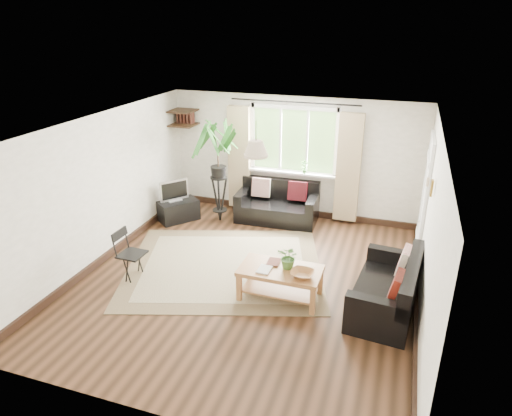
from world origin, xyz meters
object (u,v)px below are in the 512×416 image
(coffee_table, at_px, (280,283))
(folding_chair, at_px, (132,255))
(sofa_back, at_px, (277,203))
(sofa_right, at_px, (386,285))
(tv_stand, at_px, (179,211))
(palm_stand, at_px, (219,173))

(coffee_table, height_order, folding_chair, folding_chair)
(sofa_back, height_order, coffee_table, sofa_back)
(sofa_right, relative_size, folding_chair, 2.01)
(sofa_right, bearing_deg, coffee_table, -76.57)
(tv_stand, xyz_separation_m, folding_chair, (0.35, -2.19, 0.19))
(coffee_table, bearing_deg, folding_chair, -175.29)
(sofa_back, relative_size, sofa_right, 1.00)
(sofa_right, distance_m, tv_stand, 4.49)
(folding_chair, bearing_deg, coffee_table, -83.66)
(coffee_table, bearing_deg, tv_stand, 143.10)
(folding_chair, bearing_deg, sofa_right, -82.52)
(sofa_back, bearing_deg, coffee_table, -75.17)
(sofa_back, relative_size, tv_stand, 2.08)
(sofa_right, bearing_deg, tv_stand, -107.97)
(sofa_back, xyz_separation_m, sofa_right, (2.24, -2.40, 0.00))
(sofa_right, relative_size, coffee_table, 1.35)
(sofa_back, xyz_separation_m, tv_stand, (-1.87, -0.60, -0.17))
(sofa_right, xyz_separation_m, folding_chair, (-3.76, -0.39, 0.02))
(coffee_table, bearing_deg, palm_stand, 129.81)
(sofa_back, height_order, palm_stand, palm_stand)
(sofa_back, relative_size, coffee_table, 1.35)
(coffee_table, height_order, tv_stand, coffee_table)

